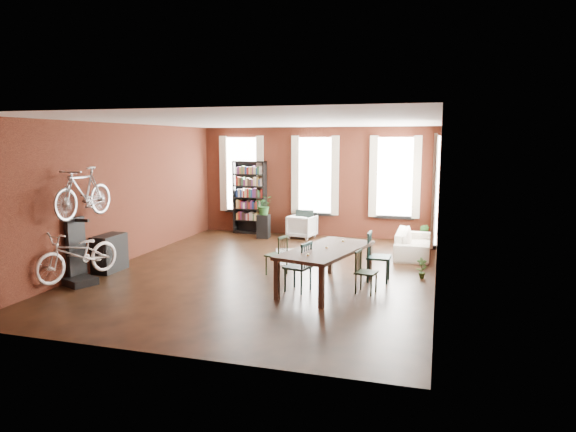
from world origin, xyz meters
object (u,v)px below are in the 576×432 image
at_px(dining_chair_a, 298,267).
at_px(dining_chair_c, 366,272).
at_px(bookshelf, 250,197).
at_px(dining_chair_b, 277,255).
at_px(white_armchair, 302,225).
at_px(cream_sofa, 414,239).
at_px(dining_table, 326,269).
at_px(dining_chair_d, 379,257).
at_px(plant_stand, 264,226).
at_px(bicycle_floor, 77,232).
at_px(bike_trainer, 80,281).
at_px(console_table, 110,253).

relative_size(dining_chair_a, dining_chair_c, 1.18).
xyz_separation_m(dining_chair_c, bookshelf, (-4.27, 5.26, 0.71)).
height_order(dining_chair_b, white_armchair, dining_chair_b).
height_order(dining_chair_c, cream_sofa, cream_sofa).
bearing_deg(dining_table, bookshelf, 138.29).
bearing_deg(dining_chair_d, white_armchair, 34.02).
relative_size(dining_chair_d, plant_stand, 1.45).
distance_m(dining_chair_d, white_armchair, 4.87).
relative_size(dining_chair_b, plant_stand, 1.23).
xyz_separation_m(dining_chair_c, bicycle_floor, (-5.45, -1.06, 0.67)).
relative_size(cream_sofa, bicycle_floor, 1.14).
bearing_deg(cream_sofa, plant_stand, 76.13).
relative_size(dining_chair_a, bookshelf, 0.42).
relative_size(dining_chair_c, cream_sofa, 0.38).
bearing_deg(dining_chair_a, white_armchair, -151.59).
distance_m(dining_chair_c, dining_chair_d, 0.91).
bearing_deg(dining_chair_c, bicycle_floor, 111.60).
bearing_deg(cream_sofa, dining_chair_a, 153.02).
distance_m(dining_table, bike_trainer, 4.82).
distance_m(dining_table, console_table, 4.79).
bearing_deg(cream_sofa, bicycle_floor, 127.03).
xyz_separation_m(cream_sofa, plant_stand, (-4.29, 1.06, -0.07)).
bearing_deg(bookshelf, dining_chair_a, -61.16).
bearing_deg(dining_chair_a, dining_chair_b, -129.62).
bearing_deg(dining_table, dining_chair_d, 57.49).
distance_m(dining_table, cream_sofa, 3.79).
relative_size(dining_chair_b, bicycle_floor, 0.46).
bearing_deg(dining_chair_a, plant_stand, -139.60).
relative_size(white_armchair, console_table, 0.92).
bearing_deg(bicycle_floor, console_table, 109.36).
height_order(cream_sofa, console_table, cream_sofa).
bearing_deg(bicycle_floor, dining_chair_b, 42.42).
relative_size(dining_table, bookshelf, 1.05).
bearing_deg(bike_trainer, white_armchair, 64.26).
height_order(dining_chair_c, bicycle_floor, bicycle_floor).
relative_size(bike_trainer, plant_stand, 0.74).
bearing_deg(dining_table, dining_chair_c, 9.58).
bearing_deg(white_armchair, dining_chair_d, 133.48).
bearing_deg(dining_table, cream_sofa, 81.89).
xyz_separation_m(dining_chair_b, dining_chair_d, (2.12, 0.09, 0.08)).
height_order(cream_sofa, bike_trainer, cream_sofa).
bearing_deg(cream_sofa, dining_chair_c, 169.21).
distance_m(bookshelf, console_table, 5.40).
distance_m(dining_chair_a, bicycle_floor, 4.32).
height_order(dining_chair_c, plant_stand, dining_chair_c).
bearing_deg(console_table, dining_chair_b, 11.82).
distance_m(dining_chair_b, bike_trainer, 3.93).
distance_m(dining_table, white_armchair, 5.22).
bearing_deg(bicycle_floor, plant_stand, 86.15).
bearing_deg(bike_trainer, dining_table, 13.36).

